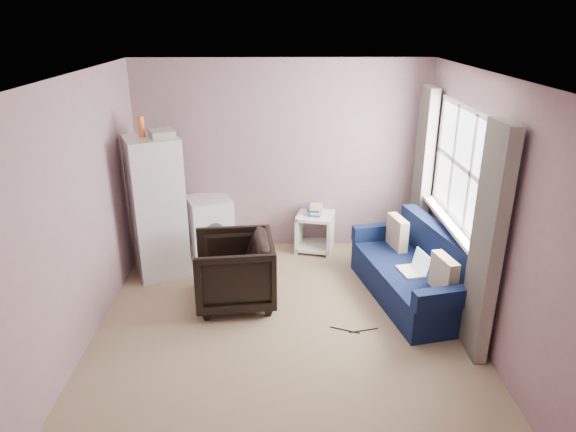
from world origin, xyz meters
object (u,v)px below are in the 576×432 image
armchair (234,268)px  fridge (157,206)px  washing_machine (210,224)px  sofa (417,274)px  side_table (315,229)px

armchair → fridge: 1.30m
armchair → fridge: size_ratio=0.44×
washing_machine → sofa: 2.76m
armchair → sofa: 2.03m
side_table → sofa: bearing=-50.7°
washing_machine → side_table: bearing=-19.9°
armchair → side_table: 1.68m
armchair → fridge: bearing=-134.6°
fridge → armchair: bearing=-62.6°
washing_machine → side_table: 1.41m
sofa → side_table: bearing=117.0°
armchair → washing_machine: armchair is taller
washing_machine → sofa: sofa is taller
armchair → side_table: size_ratio=1.34×
side_table → sofa: 1.66m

